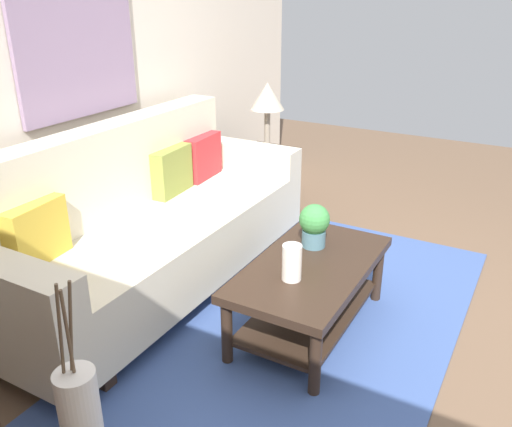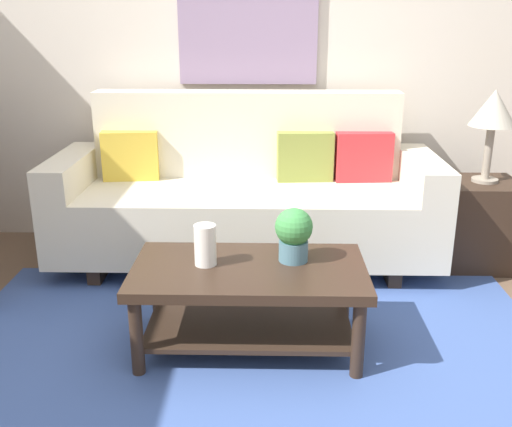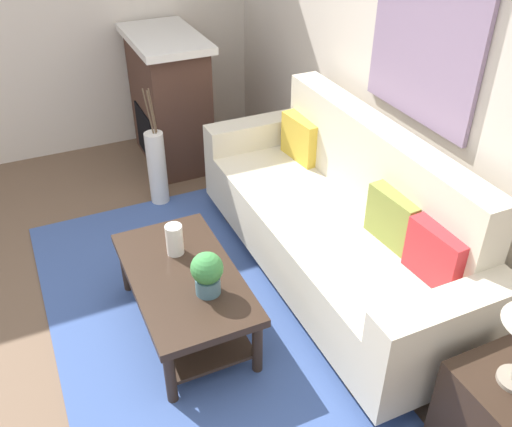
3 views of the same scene
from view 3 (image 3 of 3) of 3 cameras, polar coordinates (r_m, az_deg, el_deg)
The scene contains 18 objects.
ground_plane at distance 3.53m, azimuth -14.04°, elevation -13.24°, with size 9.39×9.39×0.00m, color brown.
wall_back at distance 3.54m, azimuth 17.63°, elevation 12.88°, with size 5.39×0.10×2.70m, color beige.
wall_left at distance 5.37m, azimuth -17.39°, elevation 19.89°, with size 0.10×5.01×2.70m, color beige.
area_rug at distance 3.59m, azimuth -6.17°, elevation -11.04°, with size 2.97×1.67×0.01m, color #3D5693.
couch at distance 3.70m, azimuth 8.30°, elevation -1.06°, with size 2.40×0.84×1.08m.
throw_pillow_mustard at distance 4.18m, azimuth 4.60°, elevation 7.60°, with size 0.36×0.12×0.32m, color gold.
throw_pillow_olive at distance 3.37m, azimuth 13.79°, elevation -0.46°, with size 0.36×0.12×0.32m, color olive.
throw_pillow_crimson at distance 3.15m, azimuth 17.82°, elevation -4.02°, with size 0.36×0.12×0.32m, color red.
coffee_table at distance 3.37m, azimuth -7.28°, elevation -7.54°, with size 1.10×0.60×0.43m.
tabletop_vase at distance 3.39m, azimuth -8.27°, elevation -2.64°, with size 0.10×0.10×0.20m, color white.
potted_plant_tabletop at distance 3.07m, azimuth -4.98°, elevation -5.99°, with size 0.18×0.18×0.26m.
side_table at distance 3.00m, azimuth 23.46°, elevation -18.75°, with size 0.44×0.44×0.56m, color #332319.
fireplace at distance 5.14m, azimuth -8.79°, elevation 11.38°, with size 1.02×0.58×1.16m.
floor_vase at distance 4.59m, azimuth -10.01°, elevation 4.51°, with size 0.15×0.15×0.63m, color white.
floor_vase_branch_a at distance 4.35m, azimuth -10.58°, elevation 10.04°, with size 0.01×0.01×0.36m, color brown.
floor_vase_branch_b at distance 4.38m, azimuth -10.47°, elevation 10.23°, with size 0.01×0.01×0.36m, color brown.
floor_vase_branch_c at distance 4.37m, azimuth -10.91°, elevation 10.13°, with size 0.01×0.01×0.36m, color brown.
framed_painting at distance 3.47m, azimuth 16.71°, elevation 16.26°, with size 0.92×0.03×0.90m, color gray.
Camera 3 is at (2.45, -0.20, 2.54)m, focal length 39.39 mm.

